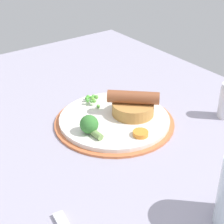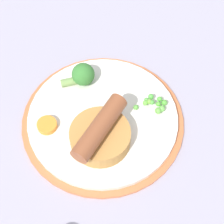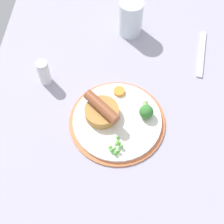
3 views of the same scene
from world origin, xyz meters
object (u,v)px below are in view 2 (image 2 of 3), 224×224
Objects in this scene: pea_pile at (154,104)px; carrot_slice_0 at (47,125)px; dinner_plate at (103,120)px; broccoli_floret_near at (82,75)px; sausage_pudding at (100,134)px.

pea_pile reaches higher than carrot_slice_0.
pea_pile is at bearing -179.51° from carrot_slice_0.
broccoli_floret_near reaches higher than dinner_plate.
sausage_pudding is at bearing 74.52° from dinner_plate.
carrot_slice_0 is (8.46, 0.01, 1.28)cm from dinner_plate.
dinner_plate is 8.31cm from pea_pile.
sausage_pudding is at bearing 24.30° from pea_pile.
dinner_plate is at bearing -179.96° from carrot_slice_0.
pea_pile is 0.96× the size of broccoli_floret_near.
dinner_plate is 5.08cm from sausage_pudding.
pea_pile reaches higher than dinner_plate.
sausage_pudding is 1.75× the size of broccoli_floret_near.
broccoli_floret_near is (0.77, -11.34, -0.32)cm from sausage_pudding.
carrot_slice_0 is (7.34, -4.03, -1.60)cm from sausage_pudding.
pea_pile is (-8.12, -0.14, 1.76)cm from dinner_plate.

